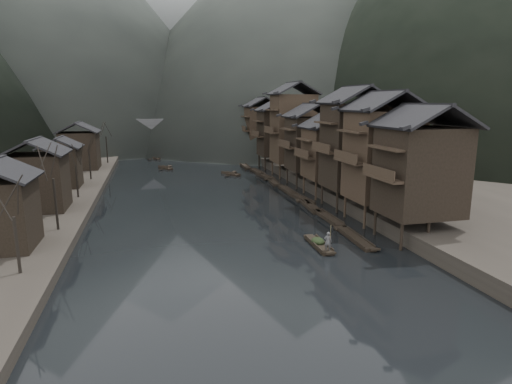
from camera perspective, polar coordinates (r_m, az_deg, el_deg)
name	(u,v)px	position (r m, az deg, el deg)	size (l,w,h in m)	color
water	(228,229)	(46.04, -3.74, -4.92)	(300.00, 300.00, 0.00)	black
right_bank	(356,161)	(94.47, 13.14, 4.09)	(40.00, 200.00, 1.80)	#2D2823
stilt_houses	(315,130)	(67.78, 7.82, 8.18)	(9.00, 67.60, 16.96)	black
left_houses	(55,158)	(65.26, -25.20, 4.06)	(8.10, 53.20, 8.73)	black
bare_trees	(82,152)	(64.78, -22.18, 4.93)	(3.86, 62.94, 7.71)	black
moored_sampans	(285,190)	(65.07, 3.86, 0.29)	(2.59, 56.37, 0.47)	black
midriver_boats	(183,161)	(98.64, -9.77, 4.15)	(16.63, 45.98, 0.44)	black
stone_bridge	(180,133)	(115.93, -10.14, 7.72)	(40.00, 6.00, 9.00)	#4C4C4F
hills	(173,7)	(216.44, -11.07, 23.08)	(320.00, 380.00, 124.16)	black
hero_sampan	(319,245)	(40.87, 8.38, -6.94)	(1.30, 5.51, 0.44)	black
cargo_heap	(318,238)	(40.90, 8.26, -6.04)	(1.21, 1.58, 0.73)	black
boatman	(328,239)	(38.85, 9.58, -6.21)	(0.67, 0.44, 1.83)	#555557
bamboo_pole	(331,211)	(38.20, 9.99, -2.46)	(0.06, 0.06, 4.06)	#8C7A51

